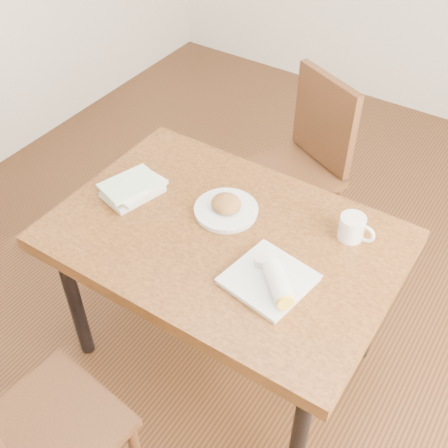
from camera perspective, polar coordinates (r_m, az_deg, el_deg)
The scene contains 8 objects.
ground at distance 2.66m, azimuth -0.00°, elevation -12.75°, with size 4.00×5.00×0.01m, color #472814.
table at distance 2.13m, azimuth -0.00°, elevation -2.53°, with size 1.27×0.87×0.75m.
chair_near at distance 1.93m, azimuth -19.78°, elevation -19.72°, with size 0.46×0.46×0.95m.
chair_far at distance 2.80m, azimuth 8.04°, elevation 6.66°, with size 0.56×0.56×0.95m.
plate_scone at distance 2.14m, azimuth 0.22°, elevation 1.67°, with size 0.25×0.25×0.08m.
coffee_mug at distance 2.08m, azimuth 12.97°, elevation -0.33°, with size 0.14×0.09×0.10m.
plate_burrito at distance 1.89m, azimuth 4.87°, elevation -5.70°, with size 0.30×0.30×0.09m.
book_stack at distance 2.25m, azimuth -9.21°, elevation 3.59°, with size 0.21×0.26×0.06m.
Camera 1 is at (0.81, -1.24, 2.20)m, focal length 45.00 mm.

